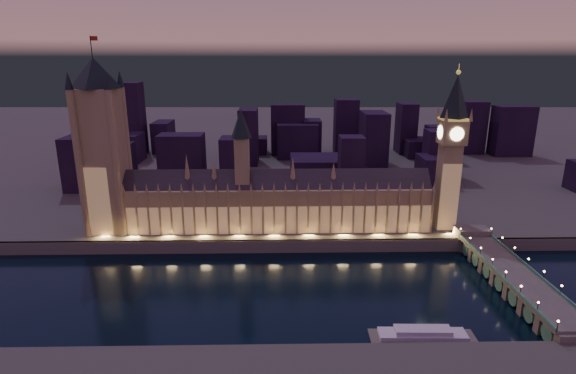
{
  "coord_description": "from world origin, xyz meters",
  "views": [
    {
      "loc": [
        -0.23,
        -214.67,
        116.49
      ],
      "look_at": [
        5.0,
        55.0,
        38.0
      ],
      "focal_mm": 28.0,
      "sensor_mm": 36.0,
      "label": 1
    }
  ],
  "objects_px": {
    "palace_of_westminster": "(273,201)",
    "victoria_tower": "(102,139)",
    "westminster_bridge": "(509,275)",
    "river_boat": "(422,334)",
    "elizabeth_tower": "(452,140)"
  },
  "relations": [
    {
      "from": "palace_of_westminster",
      "to": "victoria_tower",
      "type": "height_order",
      "value": "victoria_tower"
    },
    {
      "from": "victoria_tower",
      "to": "westminster_bridge",
      "type": "height_order",
      "value": "victoria_tower"
    },
    {
      "from": "victoria_tower",
      "to": "palace_of_westminster",
      "type": "bearing_deg",
      "value": -0.1
    },
    {
      "from": "palace_of_westminster",
      "to": "westminster_bridge",
      "type": "xyz_separation_m",
      "value": [
        124.92,
        -65.18,
        -20.39
      ]
    },
    {
      "from": "victoria_tower",
      "to": "river_boat",
      "type": "xyz_separation_m",
      "value": [
        171.0,
        -109.91,
        -66.08
      ]
    },
    {
      "from": "elizabeth_tower",
      "to": "river_boat",
      "type": "xyz_separation_m",
      "value": [
        -47.0,
        -109.91,
        -64.58
      ]
    },
    {
      "from": "palace_of_westminster",
      "to": "victoria_tower",
      "type": "relative_size",
      "value": 1.68
    },
    {
      "from": "elizabeth_tower",
      "to": "river_boat",
      "type": "height_order",
      "value": "elizabeth_tower"
    },
    {
      "from": "victoria_tower",
      "to": "river_boat",
      "type": "bearing_deg",
      "value": -32.73
    },
    {
      "from": "elizabeth_tower",
      "to": "westminster_bridge",
      "type": "xyz_separation_m",
      "value": [
        12.22,
        -65.36,
        -60.16
      ]
    },
    {
      "from": "victoria_tower",
      "to": "elizabeth_tower",
      "type": "height_order",
      "value": "victoria_tower"
    },
    {
      "from": "westminster_bridge",
      "to": "elizabeth_tower",
      "type": "bearing_deg",
      "value": 100.59
    },
    {
      "from": "victoria_tower",
      "to": "river_boat",
      "type": "relative_size",
      "value": 2.63
    },
    {
      "from": "palace_of_westminster",
      "to": "victoria_tower",
      "type": "distance_m",
      "value": 113.1
    },
    {
      "from": "elizabeth_tower",
      "to": "river_boat",
      "type": "relative_size",
      "value": 2.28
    }
  ]
}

